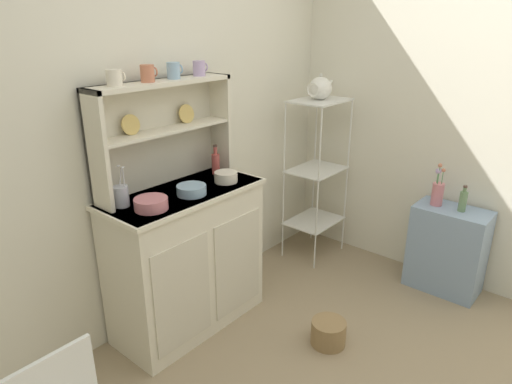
% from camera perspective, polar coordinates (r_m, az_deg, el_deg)
% --- Properties ---
extents(wall_back, '(3.84, 0.05, 2.50)m').
position_cam_1_polar(wall_back, '(2.72, -13.32, 8.47)').
color(wall_back, silver).
rests_on(wall_back, ground).
extents(hutch_cabinet, '(0.95, 0.45, 0.89)m').
position_cam_1_polar(hutch_cabinet, '(2.81, -8.59, -8.17)').
color(hutch_cabinet, silver).
rests_on(hutch_cabinet, ground).
extents(hutch_shelf_unit, '(0.89, 0.18, 0.61)m').
position_cam_1_polar(hutch_shelf_unit, '(2.65, -11.84, 8.14)').
color(hutch_shelf_unit, beige).
rests_on(hutch_shelf_unit, hutch_cabinet).
extents(bakers_rack, '(0.44, 0.33, 1.25)m').
position_cam_1_polar(bakers_rack, '(3.54, 7.56, 3.45)').
color(bakers_rack, silver).
rests_on(bakers_rack, ground).
extents(side_shelf_blue, '(0.28, 0.48, 0.61)m').
position_cam_1_polar(side_shelf_blue, '(3.46, 22.71, -6.63)').
color(side_shelf_blue, '#849EBC').
rests_on(side_shelf_blue, ground).
extents(floor_basket, '(0.20, 0.20, 0.15)m').
position_cam_1_polar(floor_basket, '(2.85, 9.01, -16.92)').
color(floor_basket, '#93754C').
rests_on(floor_basket, ground).
extents(cup_cream_0, '(0.09, 0.08, 0.08)m').
position_cam_1_polar(cup_cream_0, '(2.41, -17.22, 13.44)').
color(cup_cream_0, silver).
rests_on(cup_cream_0, hutch_shelf_unit).
extents(cup_terracotta_1, '(0.09, 0.07, 0.09)m').
position_cam_1_polar(cup_terracotta_1, '(2.52, -13.35, 14.19)').
color(cup_terracotta_1, '#C67556').
rests_on(cup_terracotta_1, hutch_shelf_unit).
extents(cup_sky_2, '(0.09, 0.07, 0.09)m').
position_cam_1_polar(cup_sky_2, '(2.63, -10.22, 14.67)').
color(cup_sky_2, '#8EB2D1').
rests_on(cup_sky_2, hutch_shelf_unit).
extents(cup_lilac_3, '(0.09, 0.07, 0.09)m').
position_cam_1_polar(cup_lilac_3, '(2.75, -7.08, 15.06)').
color(cup_lilac_3, '#B79ECC').
rests_on(cup_lilac_3, hutch_shelf_unit).
extents(bowl_mixing_large, '(0.17, 0.17, 0.06)m').
position_cam_1_polar(bowl_mixing_large, '(2.41, -12.94, -1.43)').
color(bowl_mixing_large, '#D17A84').
rests_on(bowl_mixing_large, hutch_cabinet).
extents(bowl_floral_medium, '(0.17, 0.17, 0.05)m').
position_cam_1_polar(bowl_floral_medium, '(2.57, -8.04, 0.26)').
color(bowl_floral_medium, '#8EB2D1').
rests_on(bowl_floral_medium, hutch_cabinet).
extents(bowl_cream_small, '(0.14, 0.14, 0.06)m').
position_cam_1_polar(bowl_cream_small, '(2.75, -3.76, 1.89)').
color(bowl_cream_small, silver).
rests_on(bowl_cream_small, hutch_cabinet).
extents(jam_bottle, '(0.05, 0.05, 0.19)m').
position_cam_1_polar(jam_bottle, '(2.89, -5.05, 3.68)').
color(jam_bottle, '#B74C47').
rests_on(jam_bottle, hutch_cabinet).
extents(utensil_jar, '(0.08, 0.08, 0.22)m').
position_cam_1_polar(utensil_jar, '(2.48, -16.46, -0.45)').
color(utensil_jar, '#B2B7C6').
rests_on(utensil_jar, hutch_cabinet).
extents(porcelain_teapot, '(0.26, 0.16, 0.19)m').
position_cam_1_polar(porcelain_teapot, '(3.42, 8.01, 12.69)').
color(porcelain_teapot, white).
rests_on(porcelain_teapot, bakers_rack).
extents(flower_vase, '(0.08, 0.08, 0.30)m').
position_cam_1_polar(flower_vase, '(3.34, 21.70, 0.02)').
color(flower_vase, '#D17A84').
rests_on(flower_vase, side_shelf_blue).
extents(oil_bottle, '(0.05, 0.05, 0.18)m').
position_cam_1_polar(oil_bottle, '(3.30, 24.38, -1.00)').
color(oil_bottle, '#6B8C60').
rests_on(oil_bottle, side_shelf_blue).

